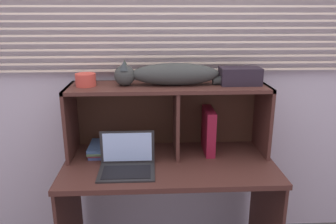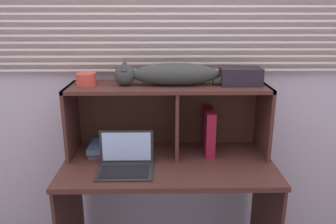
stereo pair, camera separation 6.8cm
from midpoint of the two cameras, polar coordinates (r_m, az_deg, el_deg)
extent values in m
cube|color=#BCB7C2|center=(2.25, -1.16, 8.27)|extent=(4.40, 0.04, 2.50)
cube|color=beige|center=(2.20, -1.11, 7.09)|extent=(2.87, 0.02, 0.01)
cube|color=beige|center=(2.20, -1.12, 8.22)|extent=(2.87, 0.02, 0.01)
cube|color=beige|center=(2.19, -1.12, 9.35)|extent=(2.87, 0.02, 0.01)
cube|color=beige|center=(2.19, -1.13, 10.49)|extent=(2.87, 0.02, 0.01)
cube|color=beige|center=(2.18, -1.14, 11.63)|extent=(2.87, 0.02, 0.01)
cube|color=beige|center=(2.18, -1.14, 12.78)|extent=(2.87, 0.02, 0.01)
cube|color=beige|center=(2.17, -1.15, 13.93)|extent=(2.87, 0.02, 0.01)
cube|color=beige|center=(2.17, -1.16, 15.09)|extent=(2.87, 0.02, 0.01)
cube|color=beige|center=(2.17, -1.16, 16.24)|extent=(2.87, 0.02, 0.01)
cube|color=beige|center=(2.17, -1.17, 17.40)|extent=(2.87, 0.02, 0.01)
cube|color=#472620|center=(2.06, -0.75, -8.75)|extent=(1.26, 0.64, 0.03)
cube|color=#472620|center=(2.31, -17.01, -16.68)|extent=(0.02, 0.58, 0.68)
cube|color=#472620|center=(2.34, 15.26, -15.95)|extent=(0.02, 0.58, 0.68)
cube|color=#472620|center=(2.05, -0.95, 4.24)|extent=(1.22, 0.33, 0.02)
cube|color=#472620|center=(2.17, -16.92, -1.50)|extent=(0.02, 0.33, 0.44)
cube|color=#472620|center=(2.21, 14.80, -1.02)|extent=(0.02, 0.33, 0.44)
cube|color=#472620|center=(2.12, 0.45, -1.57)|extent=(0.02, 0.32, 0.42)
cube|color=#44291B|center=(2.27, -1.07, -0.03)|extent=(1.22, 0.01, 0.44)
ellipsoid|color=#343834|center=(2.04, 0.27, 6.40)|extent=(0.53, 0.15, 0.13)
sphere|color=#343834|center=(2.05, -8.28, 6.12)|extent=(0.12, 0.12, 0.12)
cone|color=#303838|center=(2.01, -8.43, 7.71)|extent=(0.06, 0.06, 0.06)
cone|color=#313A30|center=(2.07, -8.27, 7.99)|extent=(0.06, 0.06, 0.06)
cylinder|color=#343834|center=(2.10, 9.91, 5.30)|extent=(0.24, 0.05, 0.05)
cube|color=#252525|center=(1.94, -7.98, -10.00)|extent=(0.31, 0.23, 0.01)
cube|color=#252525|center=(2.00, -7.83, -5.87)|extent=(0.31, 0.01, 0.20)
cube|color=#ADD1F9|center=(2.00, -7.84, -5.91)|extent=(0.28, 0.00, 0.17)
cube|color=black|center=(1.93, -8.02, -9.98)|extent=(0.27, 0.16, 0.00)
cube|color=maroon|center=(2.16, 5.94, -3.16)|extent=(0.06, 0.23, 0.28)
cube|color=#404F83|center=(2.21, -11.36, -6.59)|extent=(0.19, 0.22, 0.02)
cube|color=maroon|center=(2.21, -11.48, -6.22)|extent=(0.19, 0.22, 0.01)
cube|color=#4B6543|center=(2.19, -11.59, -6.03)|extent=(0.19, 0.22, 0.01)
cube|color=#39547C|center=(2.20, -11.60, -5.58)|extent=(0.19, 0.22, 0.02)
cylinder|color=#C44235|center=(2.09, -14.62, 5.26)|extent=(0.12, 0.12, 0.08)
cube|color=black|center=(2.10, 11.14, 5.97)|extent=(0.24, 0.14, 0.10)
camera|label=1|loc=(0.03, -90.93, -0.28)|focal=36.17mm
camera|label=2|loc=(0.03, 89.07, 0.28)|focal=36.17mm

